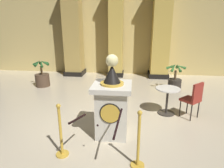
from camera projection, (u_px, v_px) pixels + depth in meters
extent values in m
plane|color=beige|center=(97.00, 127.00, 4.64)|extent=(12.61, 12.61, 0.00)
cube|color=tan|center=(117.00, 29.00, 9.11)|extent=(12.61, 0.16, 4.19)
cube|color=beige|center=(112.00, 112.00, 4.21)|extent=(0.64, 0.64, 1.06)
cube|color=beige|center=(112.00, 87.00, 4.03)|extent=(0.80, 0.80, 0.10)
cylinder|color=gold|center=(110.00, 114.00, 3.85)|extent=(0.38, 0.03, 0.38)
cylinder|color=black|center=(110.00, 113.00, 3.86)|extent=(0.43, 0.01, 0.43)
cylinder|color=gold|center=(112.00, 83.00, 4.01)|extent=(0.48, 0.48, 0.04)
cone|color=black|center=(112.00, 74.00, 3.95)|extent=(0.35, 0.35, 0.36)
cylinder|color=gold|center=(112.00, 65.00, 3.90)|extent=(0.03, 0.03, 0.06)
sphere|color=beige|center=(112.00, 61.00, 3.87)|extent=(0.25, 0.25, 0.25)
cylinder|color=gold|center=(63.00, 154.00, 3.67)|extent=(0.24, 0.24, 0.03)
cylinder|color=gold|center=(61.00, 132.00, 3.53)|extent=(0.05, 0.05, 0.95)
sphere|color=gold|center=(58.00, 106.00, 3.38)|extent=(0.08, 0.08, 0.08)
cylinder|color=gold|center=(137.00, 165.00, 3.38)|extent=(0.24, 0.24, 0.03)
cylinder|color=gold|center=(139.00, 142.00, 3.24)|extent=(0.05, 0.05, 0.97)
sphere|color=gold|center=(140.00, 113.00, 3.08)|extent=(0.08, 0.08, 0.08)
cylinder|color=black|center=(78.00, 119.00, 3.36)|extent=(0.11, 0.71, 0.21)
cylinder|color=black|center=(118.00, 123.00, 3.22)|extent=(0.11, 0.71, 0.21)
sphere|color=black|center=(98.00, 125.00, 3.32)|extent=(0.04, 0.04, 0.04)
cube|color=black|center=(75.00, 72.00, 9.39)|extent=(0.86, 0.86, 0.20)
cube|color=tan|center=(73.00, 31.00, 8.83)|extent=(0.74, 0.74, 4.02)
cube|color=black|center=(158.00, 75.00, 8.99)|extent=(0.86, 0.86, 0.20)
cube|color=gold|center=(161.00, 31.00, 8.42)|extent=(0.75, 0.75, 4.02)
cube|color=black|center=(116.00, 73.00, 9.19)|extent=(0.71, 0.71, 0.20)
cube|color=gold|center=(116.00, 31.00, 8.62)|extent=(0.61, 0.61, 4.02)
cylinder|color=#4C3828|center=(43.00, 80.00, 7.61)|extent=(0.53, 0.53, 0.47)
cylinder|color=brown|center=(41.00, 70.00, 7.50)|extent=(0.08, 0.08, 0.32)
cone|color=#265928|center=(45.00, 63.00, 7.39)|extent=(0.34, 0.11, 0.22)
cone|color=#265928|center=(45.00, 62.00, 7.53)|extent=(0.25, 0.32, 0.27)
cone|color=#265928|center=(40.00, 62.00, 7.55)|extent=(0.24, 0.32, 0.28)
cone|color=#265928|center=(37.00, 63.00, 7.44)|extent=(0.34, 0.13, 0.25)
cone|color=#265928|center=(37.00, 64.00, 7.27)|extent=(0.18, 0.34, 0.24)
cone|color=#265928|center=(41.00, 64.00, 7.28)|extent=(0.25, 0.31, 0.30)
cylinder|color=#2D2823|center=(174.00, 85.00, 7.10)|extent=(0.47, 0.47, 0.43)
cylinder|color=brown|center=(175.00, 75.00, 6.99)|extent=(0.08, 0.08, 0.33)
cone|color=#387533|center=(181.00, 67.00, 6.90)|extent=(0.37, 0.16, 0.21)
cone|color=#387533|center=(177.00, 66.00, 7.05)|extent=(0.19, 0.34, 0.29)
cone|color=#387533|center=(173.00, 66.00, 7.06)|extent=(0.20, 0.35, 0.27)
cone|color=#387533|center=(171.00, 67.00, 6.93)|extent=(0.36, 0.13, 0.23)
cone|color=#387533|center=(174.00, 68.00, 6.79)|extent=(0.27, 0.31, 0.31)
cone|color=#387533|center=(179.00, 68.00, 6.74)|extent=(0.19, 0.34, 0.30)
cylinder|color=#332D28|center=(166.00, 113.00, 5.35)|extent=(0.44, 0.44, 0.03)
cylinder|color=#332D28|center=(167.00, 101.00, 5.25)|extent=(0.06, 0.06, 0.71)
cylinder|color=silver|center=(168.00, 89.00, 5.15)|extent=(0.63, 0.63, 0.03)
cylinder|color=black|center=(187.00, 106.00, 5.30)|extent=(0.03, 0.03, 0.45)
cylinder|color=black|center=(180.00, 108.00, 5.12)|extent=(0.03, 0.03, 0.45)
cylinder|color=black|center=(198.00, 110.00, 5.06)|extent=(0.03, 0.03, 0.45)
cylinder|color=black|center=(191.00, 113.00, 4.88)|extent=(0.03, 0.03, 0.45)
cube|color=maroon|center=(190.00, 100.00, 5.01)|extent=(0.57, 0.57, 0.06)
cube|color=maroon|center=(198.00, 92.00, 4.81)|extent=(0.33, 0.31, 0.45)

